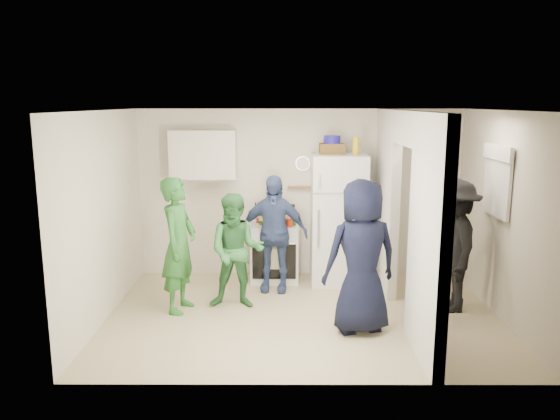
# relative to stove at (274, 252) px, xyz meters

# --- Properties ---
(floor) EXTENTS (4.80, 4.80, 0.00)m
(floor) POSITION_rel_stove_xyz_m (0.37, -1.37, -0.43)
(floor) COLOR tan
(floor) RESTS_ON ground
(wall_back) EXTENTS (4.80, 0.00, 4.80)m
(wall_back) POSITION_rel_stove_xyz_m (0.37, 0.33, 0.82)
(wall_back) COLOR silver
(wall_back) RESTS_ON floor
(wall_front) EXTENTS (4.80, 0.00, 4.80)m
(wall_front) POSITION_rel_stove_xyz_m (0.37, -3.07, 0.82)
(wall_front) COLOR silver
(wall_front) RESTS_ON floor
(wall_left) EXTENTS (0.00, 3.40, 3.40)m
(wall_left) POSITION_rel_stove_xyz_m (-2.03, -1.37, 0.82)
(wall_left) COLOR silver
(wall_left) RESTS_ON floor
(wall_right) EXTENTS (0.00, 3.40, 3.40)m
(wall_right) POSITION_rel_stove_xyz_m (2.77, -1.37, 0.82)
(wall_right) COLOR silver
(wall_right) RESTS_ON floor
(ceiling) EXTENTS (4.80, 4.80, 0.00)m
(ceiling) POSITION_rel_stove_xyz_m (0.37, -1.37, 2.07)
(ceiling) COLOR white
(ceiling) RESTS_ON wall_back
(partition_pier_back) EXTENTS (0.12, 1.20, 2.50)m
(partition_pier_back) POSITION_rel_stove_xyz_m (1.57, -0.27, 0.82)
(partition_pier_back) COLOR silver
(partition_pier_back) RESTS_ON floor
(partition_pier_front) EXTENTS (0.12, 1.20, 2.50)m
(partition_pier_front) POSITION_rel_stove_xyz_m (1.57, -2.47, 0.82)
(partition_pier_front) COLOR silver
(partition_pier_front) RESTS_ON floor
(partition_header) EXTENTS (0.12, 1.00, 0.40)m
(partition_header) POSITION_rel_stove_xyz_m (1.57, -1.37, 1.87)
(partition_header) COLOR silver
(partition_header) RESTS_ON partition_pier_back
(stove) EXTENTS (0.72, 0.60, 0.85)m
(stove) POSITION_rel_stove_xyz_m (0.00, 0.00, 0.00)
(stove) COLOR white
(stove) RESTS_ON floor
(upper_cabinet) EXTENTS (0.95, 0.34, 0.70)m
(upper_cabinet) POSITION_rel_stove_xyz_m (-1.03, 0.15, 1.42)
(upper_cabinet) COLOR silver
(upper_cabinet) RESTS_ON wall_back
(fridge) EXTENTS (0.77, 0.75, 1.87)m
(fridge) POSITION_rel_stove_xyz_m (0.92, -0.03, 0.51)
(fridge) COLOR white
(fridge) RESTS_ON floor
(wicker_basket) EXTENTS (0.35, 0.25, 0.15)m
(wicker_basket) POSITION_rel_stove_xyz_m (0.82, 0.02, 1.52)
(wicker_basket) COLOR brown
(wicker_basket) RESTS_ON fridge
(blue_bowl) EXTENTS (0.24, 0.24, 0.11)m
(blue_bowl) POSITION_rel_stove_xyz_m (0.82, 0.02, 1.65)
(blue_bowl) COLOR #1C148F
(blue_bowl) RESTS_ON wicker_basket
(yellow_cup_stack_top) EXTENTS (0.09, 0.09, 0.25)m
(yellow_cup_stack_top) POSITION_rel_stove_xyz_m (1.14, -0.13, 1.57)
(yellow_cup_stack_top) COLOR gold
(yellow_cup_stack_top) RESTS_ON fridge
(wall_clock) EXTENTS (0.22, 0.02, 0.22)m
(wall_clock) POSITION_rel_stove_xyz_m (0.42, 0.31, 1.27)
(wall_clock) COLOR white
(wall_clock) RESTS_ON wall_back
(spice_shelf) EXTENTS (0.35, 0.08, 0.03)m
(spice_shelf) POSITION_rel_stove_xyz_m (0.37, 0.28, 0.92)
(spice_shelf) COLOR olive
(spice_shelf) RESTS_ON wall_back
(nook_window) EXTENTS (0.03, 0.70, 0.80)m
(nook_window) POSITION_rel_stove_xyz_m (2.75, -1.17, 1.22)
(nook_window) COLOR black
(nook_window) RESTS_ON wall_right
(nook_window_frame) EXTENTS (0.04, 0.76, 0.86)m
(nook_window_frame) POSITION_rel_stove_xyz_m (2.74, -1.17, 1.22)
(nook_window_frame) COLOR white
(nook_window_frame) RESTS_ON wall_right
(nook_valance) EXTENTS (0.04, 0.82, 0.18)m
(nook_valance) POSITION_rel_stove_xyz_m (2.71, -1.17, 1.57)
(nook_valance) COLOR white
(nook_valance) RESTS_ON wall_right
(yellow_cup_stack_stove) EXTENTS (0.09, 0.09, 0.25)m
(yellow_cup_stack_stove) POSITION_rel_stove_xyz_m (-0.12, -0.22, 0.55)
(yellow_cup_stack_stove) COLOR yellow
(yellow_cup_stack_stove) RESTS_ON stove
(red_cup) EXTENTS (0.09, 0.09, 0.12)m
(red_cup) POSITION_rel_stove_xyz_m (0.22, -0.20, 0.49)
(red_cup) COLOR red
(red_cup) RESTS_ON stove
(person_green_left) EXTENTS (0.53, 0.69, 1.70)m
(person_green_left) POSITION_rel_stove_xyz_m (-1.17, -1.19, 0.42)
(person_green_left) COLOR #30752F
(person_green_left) RESTS_ON floor
(person_green_center) EXTENTS (0.74, 0.59, 1.48)m
(person_green_center) POSITION_rel_stove_xyz_m (-0.47, -1.08, 0.31)
(person_green_center) COLOR #377D38
(person_green_center) RESTS_ON floor
(person_denim) EXTENTS (1.00, 0.52, 1.63)m
(person_denim) POSITION_rel_stove_xyz_m (-0.01, -0.44, 0.39)
(person_denim) COLOR #3A4F80
(person_denim) RESTS_ON floor
(person_navy) EXTENTS (0.98, 0.77, 1.77)m
(person_navy) POSITION_rel_stove_xyz_m (1.01, -1.82, 0.46)
(person_navy) COLOR black
(person_navy) RESTS_ON floor
(person_nook) EXTENTS (0.74, 1.14, 1.68)m
(person_nook) POSITION_rel_stove_xyz_m (2.26, -1.16, 0.41)
(person_nook) COLOR black
(person_nook) RESTS_ON floor
(bottle_a) EXTENTS (0.06, 0.06, 0.29)m
(bottle_a) POSITION_rel_stove_xyz_m (-0.28, 0.12, 0.57)
(bottle_a) COLOR brown
(bottle_a) RESTS_ON stove
(bottle_b) EXTENTS (0.07, 0.07, 0.25)m
(bottle_b) POSITION_rel_stove_xyz_m (-0.19, -0.07, 0.55)
(bottle_b) COLOR #1E4115
(bottle_b) RESTS_ON stove
(bottle_c) EXTENTS (0.07, 0.07, 0.29)m
(bottle_c) POSITION_rel_stove_xyz_m (-0.07, 0.17, 0.57)
(bottle_c) COLOR #AAB3B9
(bottle_c) RESTS_ON stove
(bottle_d) EXTENTS (0.06, 0.06, 0.26)m
(bottle_d) POSITION_rel_stove_xyz_m (0.03, -0.07, 0.56)
(bottle_d) COLOR brown
(bottle_d) RESTS_ON stove
(bottle_e) EXTENTS (0.07, 0.07, 0.32)m
(bottle_e) POSITION_rel_stove_xyz_m (0.09, 0.19, 0.59)
(bottle_e) COLOR #9499A4
(bottle_e) RESTS_ON stove
(bottle_f) EXTENTS (0.07, 0.07, 0.25)m
(bottle_f) POSITION_rel_stove_xyz_m (0.17, 0.02, 0.55)
(bottle_f) COLOR #1F3B15
(bottle_f) RESTS_ON stove
(bottle_g) EXTENTS (0.07, 0.07, 0.26)m
(bottle_g) POSITION_rel_stove_xyz_m (0.26, 0.15, 0.56)
(bottle_g) COLOR olive
(bottle_g) RESTS_ON stove
(bottle_h) EXTENTS (0.06, 0.06, 0.26)m
(bottle_h) POSITION_rel_stove_xyz_m (-0.29, -0.10, 0.56)
(bottle_h) COLOR #A4A7B0
(bottle_h) RESTS_ON stove
(bottle_i) EXTENTS (0.07, 0.07, 0.31)m
(bottle_i) POSITION_rel_stove_xyz_m (0.07, 0.09, 0.58)
(bottle_i) COLOR brown
(bottle_i) RESTS_ON stove
(bottle_j) EXTENTS (0.07, 0.07, 0.31)m
(bottle_j) POSITION_rel_stove_xyz_m (0.28, -0.12, 0.58)
(bottle_j) COLOR #1D5622
(bottle_j) RESTS_ON stove
(bottle_k) EXTENTS (0.06, 0.06, 0.31)m
(bottle_k) POSITION_rel_stove_xyz_m (-0.24, 0.05, 0.58)
(bottle_k) COLOR maroon
(bottle_k) RESTS_ON stove
(bottle_l) EXTENTS (0.08, 0.08, 0.31)m
(bottle_l) POSITION_rel_stove_xyz_m (0.14, -0.15, 0.58)
(bottle_l) COLOR #979BA6
(bottle_l) RESTS_ON stove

